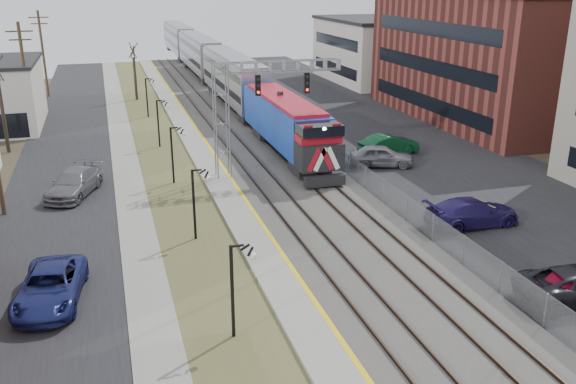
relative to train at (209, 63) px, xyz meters
name	(u,v)px	position (x,y,z in m)	size (l,w,h in m)	color
street_west	(64,164)	(-17.00, -32.98, -2.90)	(7.00, 120.00, 0.04)	black
sidewalk	(125,159)	(-12.50, -32.98, -2.88)	(2.00, 120.00, 0.08)	gray
grass_median	(164,156)	(-9.50, -32.98, -2.89)	(4.00, 120.00, 0.06)	#50512B
platform	(201,152)	(-6.50, -32.98, -2.80)	(2.00, 120.00, 0.24)	gray
ballast_bed	(261,148)	(-1.50, -32.98, -2.82)	(8.00, 120.00, 0.20)	#595651
parking_lot	(392,138)	(10.50, -32.98, -2.90)	(16.00, 120.00, 0.04)	black
platform_edge	(212,150)	(-5.62, -32.98, -2.67)	(0.24, 120.00, 0.01)	gold
track_near	(237,148)	(-3.50, -32.98, -2.64)	(1.58, 120.00, 0.15)	#2D2119
track_far	(278,145)	(0.00, -32.98, -2.64)	(1.58, 120.00, 0.15)	#2D2119
train	(209,63)	(0.00, 0.00, 0.00)	(3.00, 85.85, 5.33)	#1640B2
signal_gantry	(246,100)	(-4.28, -39.99, 2.67)	(9.00, 1.07, 8.15)	gray
lampposts	(193,204)	(-9.50, -49.70, -0.92)	(0.14, 62.14, 4.00)	black
fence	(308,136)	(2.70, -32.98, -2.12)	(0.04, 120.00, 1.60)	gray
buildings_east	(564,66)	(24.50, -36.81, 3.39)	(16.00, 76.00, 15.00)	gray
bare_trees	(47,120)	(-18.16, -29.07, -0.22)	(12.30, 42.30, 5.95)	#382D23
car_lot_b	(479,213)	(6.59, -52.41, -2.27)	(1.38, 3.96, 1.31)	white
car_lot_d	(472,213)	(5.97, -52.63, -2.11)	(2.26, 5.56, 1.61)	#1E154C
car_lot_e	(381,156)	(5.96, -40.47, -2.10)	(1.94, 4.81, 1.64)	slate
car_lot_f	(389,145)	(7.92, -37.68, -2.10)	(1.73, 4.96, 1.64)	#0E4725
car_street_a	(50,287)	(-16.59, -55.03, -2.15)	(2.55, 5.53, 1.54)	navy
car_street_b	(74,184)	(-16.00, -40.55, -2.10)	(2.29, 5.63, 1.63)	slate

